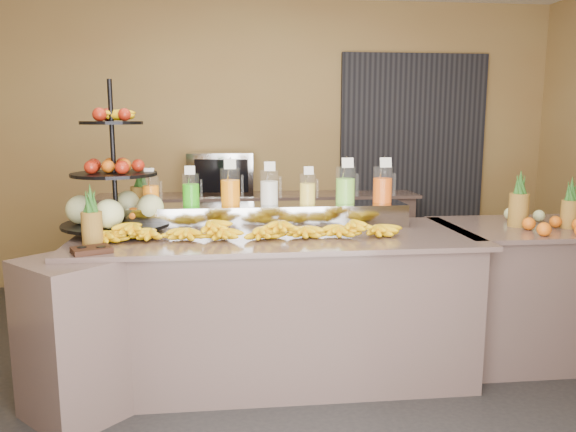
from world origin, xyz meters
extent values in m
plane|color=black|center=(0.00, 0.00, 0.00)|extent=(6.00, 6.00, 0.00)
cube|color=olive|center=(0.00, 2.51, 1.40)|extent=(6.00, 0.02, 2.80)
cube|color=black|center=(1.60, 2.46, 1.20)|extent=(1.50, 0.06, 2.20)
cube|color=gray|center=(0.00, 0.30, 0.45)|extent=(2.40, 0.90, 0.90)
cube|color=gray|center=(0.00, 0.30, 0.92)|extent=(2.50, 1.00, 0.03)
cube|color=gray|center=(-1.15, -0.10, 0.45)|extent=(0.71, 0.71, 0.90)
cube|color=gray|center=(1.70, 0.40, 0.45)|extent=(1.00, 0.80, 0.90)
cube|color=gray|center=(1.70, 0.40, 0.92)|extent=(1.08, 0.88, 0.03)
cube|color=gray|center=(0.00, 2.25, 0.45)|extent=(3.00, 0.50, 0.90)
cube|color=gray|center=(0.00, 2.25, 0.92)|extent=(3.10, 0.55, 0.03)
cube|color=gray|center=(-0.02, 0.58, 1.01)|extent=(1.85, 0.30, 0.15)
cylinder|color=silver|center=(-0.80, 0.58, 1.18)|extent=(0.11, 0.11, 0.20)
cylinder|color=orange|center=(-0.80, 0.58, 1.15)|extent=(0.10, 0.10, 0.14)
cylinder|color=gray|center=(-0.81, 0.59, 1.23)|extent=(0.01, 0.01, 0.24)
cube|color=white|center=(-0.80, 0.53, 1.31)|extent=(0.06, 0.02, 0.05)
cylinder|color=silver|center=(-0.54, 0.58, 1.19)|extent=(0.11, 0.11, 0.21)
cylinder|color=#23B20A|center=(-0.54, 0.58, 1.15)|extent=(0.11, 0.11, 0.14)
cylinder|color=gray|center=(-0.56, 0.59, 1.23)|extent=(0.01, 0.01, 0.25)
cube|color=white|center=(-0.54, 0.53, 1.32)|extent=(0.07, 0.02, 0.06)
cylinder|color=silver|center=(-0.28, 0.58, 1.20)|extent=(0.13, 0.13, 0.24)
cylinder|color=#FF8000|center=(-0.28, 0.58, 1.16)|extent=(0.12, 0.12, 0.17)
cylinder|color=gray|center=(-0.30, 0.59, 1.26)|extent=(0.01, 0.01, 0.29)
cube|color=white|center=(-0.28, 0.52, 1.36)|extent=(0.08, 0.02, 0.07)
cylinder|color=silver|center=(-0.02, 0.58, 1.19)|extent=(0.12, 0.12, 0.23)
cylinder|color=silver|center=(-0.02, 0.58, 1.16)|extent=(0.12, 0.12, 0.16)
cylinder|color=gray|center=(-0.04, 0.59, 1.25)|extent=(0.01, 0.01, 0.27)
cube|color=white|center=(-0.02, 0.52, 1.34)|extent=(0.07, 0.02, 0.06)
cylinder|color=silver|center=(0.24, 0.58, 1.18)|extent=(0.11, 0.11, 0.20)
cylinder|color=yellow|center=(0.24, 0.58, 1.15)|extent=(0.10, 0.10, 0.14)
cylinder|color=gray|center=(0.23, 0.59, 1.23)|extent=(0.01, 0.01, 0.24)
cube|color=white|center=(0.24, 0.53, 1.31)|extent=(0.06, 0.02, 0.06)
cylinder|color=silver|center=(0.50, 0.58, 1.20)|extent=(0.13, 0.13, 0.25)
cylinder|color=#77D341|center=(0.50, 0.58, 1.16)|extent=(0.13, 0.13, 0.17)
cylinder|color=gray|center=(0.48, 0.59, 1.26)|extent=(0.01, 0.01, 0.29)
cube|color=white|center=(0.50, 0.52, 1.36)|extent=(0.08, 0.02, 0.07)
cylinder|color=silver|center=(0.76, 0.58, 1.20)|extent=(0.13, 0.13, 0.25)
cylinder|color=#E45007|center=(0.76, 0.58, 1.16)|extent=(0.13, 0.13, 0.17)
cylinder|color=gray|center=(0.74, 0.59, 1.26)|extent=(0.01, 0.01, 0.29)
cube|color=white|center=(0.76, 0.52, 1.36)|extent=(0.08, 0.02, 0.07)
ellipsoid|color=yellow|center=(-1.01, 0.21, 0.98)|extent=(0.22, 0.17, 0.09)
ellipsoid|color=yellow|center=(-0.78, 0.21, 0.98)|extent=(0.22, 0.17, 0.09)
ellipsoid|color=yellow|center=(-0.55, 0.21, 0.98)|extent=(0.22, 0.17, 0.09)
ellipsoid|color=yellow|center=(-0.32, 0.21, 0.98)|extent=(0.22, 0.17, 0.09)
ellipsoid|color=yellow|center=(-0.09, 0.21, 0.98)|extent=(0.22, 0.17, 0.09)
ellipsoid|color=yellow|center=(0.14, 0.21, 0.98)|extent=(0.22, 0.17, 0.09)
ellipsoid|color=yellow|center=(0.38, 0.21, 0.98)|extent=(0.22, 0.17, 0.09)
ellipsoid|color=yellow|center=(0.61, 0.21, 0.98)|extent=(0.22, 0.17, 0.09)
ellipsoid|color=yellow|center=(-0.85, 0.21, 1.04)|extent=(0.18, 0.15, 0.08)
ellipsoid|color=yellow|center=(-0.42, 0.21, 1.04)|extent=(0.18, 0.15, 0.08)
ellipsoid|color=yellow|center=(0.01, 0.21, 1.04)|extent=(0.18, 0.15, 0.08)
ellipsoid|color=yellow|center=(0.44, 0.21, 1.04)|extent=(0.18, 0.15, 0.08)
cylinder|color=black|center=(-1.01, 0.48, 1.41)|extent=(0.03, 0.03, 0.96)
cylinder|color=black|center=(-1.01, 0.48, 0.98)|extent=(0.70, 0.70, 0.02)
cylinder|color=black|center=(-1.01, 0.48, 1.30)|extent=(0.55, 0.55, 0.02)
cylinder|color=black|center=(-1.01, 0.48, 1.62)|extent=(0.40, 0.40, 0.02)
sphere|color=beige|center=(-0.80, 0.48, 1.08)|extent=(0.18, 0.18, 0.18)
sphere|color=maroon|center=(-0.86, 0.48, 1.36)|extent=(0.09, 0.09, 0.09)
sphere|color=orange|center=(-1.12, 0.48, 1.04)|extent=(0.10, 0.10, 0.10)
cube|color=black|center=(-1.04, -0.09, 0.95)|extent=(0.24, 0.22, 0.03)
cylinder|color=brown|center=(-1.07, 0.08, 1.03)|extent=(0.12, 0.12, 0.20)
cone|color=#184617|center=(-1.07, 0.08, 1.21)|extent=(0.06, 0.06, 0.16)
cylinder|color=brown|center=(-0.89, 0.73, 1.06)|extent=(0.14, 0.14, 0.26)
cone|color=#184617|center=(-0.89, 0.73, 1.27)|extent=(0.07, 0.07, 0.16)
cylinder|color=brown|center=(1.65, 0.39, 1.04)|extent=(0.12, 0.12, 0.22)
cylinder|color=brown|center=(1.96, 0.29, 1.02)|extent=(0.11, 0.11, 0.19)
ellipsoid|color=orange|center=(1.79, 0.15, 0.97)|extent=(0.34, 0.22, 0.08)
cube|color=gray|center=(-0.35, 2.25, 1.13)|extent=(0.64, 0.47, 0.41)
camera|label=1|loc=(-0.31, -3.15, 1.64)|focal=35.00mm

